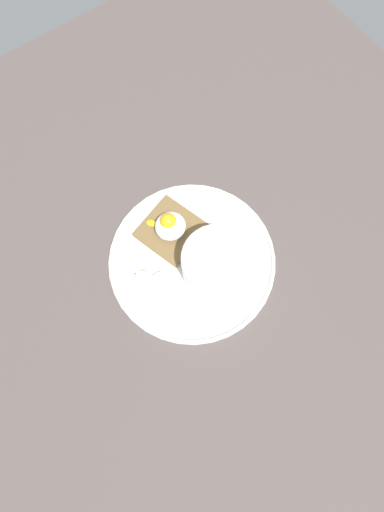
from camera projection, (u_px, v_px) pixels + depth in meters
ground_plane at (192, 263)px, 70.38cm from camera, size 120.00×120.00×2.00cm
plate at (192, 260)px, 68.67cm from camera, size 28.70×28.70×1.60cm
oatmeal_bowl at (217, 264)px, 64.45cm from camera, size 11.54×11.54×7.00cm
toast_slice at (171, 231)px, 69.43cm from camera, size 11.99×11.99×1.19cm
poached_egg at (169, 225)px, 67.34cm from camera, size 5.78×6.55×3.93cm
banana_slice_front at (161, 281)px, 66.62cm from camera, size 3.61×3.67×1.50cm
banana_slice_left at (136, 264)px, 67.76cm from camera, size 3.61×3.63×0.97cm
banana_slice_back at (144, 281)px, 66.58cm from camera, size 4.87×4.86×1.60cm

